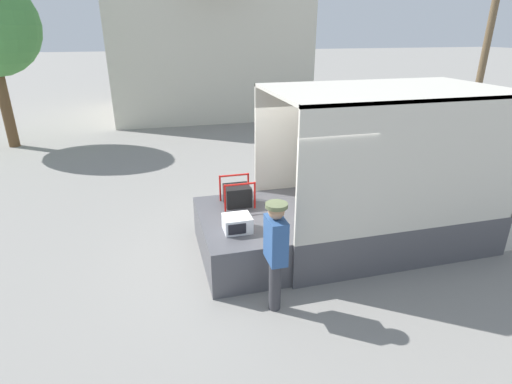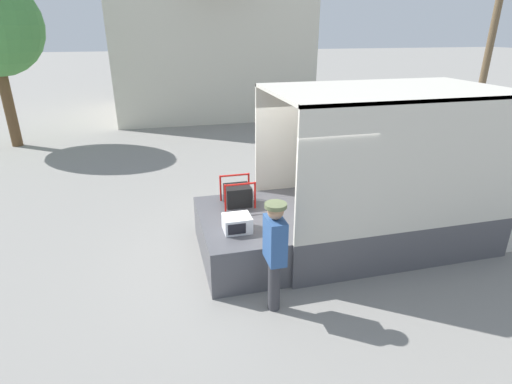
% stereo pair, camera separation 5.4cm
% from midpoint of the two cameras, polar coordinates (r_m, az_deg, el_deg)
% --- Properties ---
extents(ground_plane, '(160.00, 160.00, 0.00)m').
position_cam_midpoint_polar(ground_plane, '(7.62, 1.95, -8.54)').
color(ground_plane, gray).
extents(box_truck, '(6.35, 2.43, 2.96)m').
position_cam_midpoint_polar(box_truck, '(8.93, 25.37, 0.28)').
color(box_truck, silver).
rests_on(box_truck, ground).
extents(tailgate_deck, '(1.29, 2.31, 0.79)m').
position_cam_midpoint_polar(tailgate_deck, '(7.28, -2.92, -6.54)').
color(tailgate_deck, '#4C4C51').
rests_on(tailgate_deck, ground).
extents(microwave, '(0.46, 0.41, 0.26)m').
position_cam_midpoint_polar(microwave, '(6.62, -2.93, -4.51)').
color(microwave, white).
rests_on(microwave, tailgate_deck).
extents(portable_generator, '(0.60, 0.54, 0.52)m').
position_cam_midpoint_polar(portable_generator, '(7.58, -2.76, -0.39)').
color(portable_generator, black).
rests_on(portable_generator, tailgate_deck).
extents(worker_person, '(0.31, 0.44, 1.72)m').
position_cam_midpoint_polar(worker_person, '(5.67, 2.56, -7.79)').
color(worker_person, '#38383D').
rests_on(worker_person, ground).
extents(house_backdrop, '(9.19, 7.92, 7.98)m').
position_cam_midpoint_polar(house_backdrop, '(21.30, -7.62, 22.48)').
color(house_backdrop, beige).
rests_on(house_backdrop, ground).
extents(utility_pole, '(1.80, 0.28, 8.70)m').
position_cam_midpoint_polar(utility_pole, '(19.28, 30.72, 21.19)').
color(utility_pole, brown).
rests_on(utility_pole, ground).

